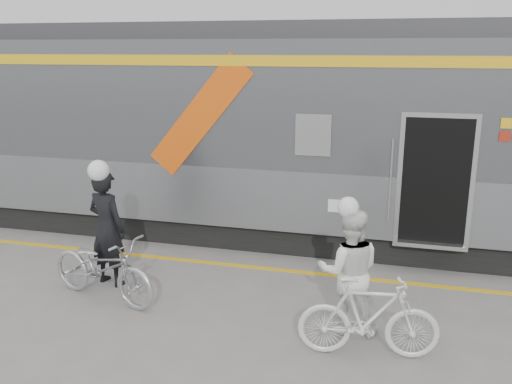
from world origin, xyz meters
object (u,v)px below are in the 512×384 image
(bicycle_left, at_px, (102,267))
(bicycle_right, at_px, (369,318))
(woman, at_px, (349,272))
(man, at_px, (107,228))

(bicycle_left, xyz_separation_m, bicycle_right, (3.91, -0.57, 0.00))
(bicycle_left, bearing_deg, bicycle_right, -82.82)
(woman, relative_size, bicycle_right, 0.99)
(bicycle_left, height_order, bicycle_right, bicycle_right)
(bicycle_left, distance_m, bicycle_right, 3.95)
(bicycle_left, bearing_deg, man, 35.39)
(bicycle_right, bearing_deg, bicycle_left, 73.68)
(woman, bearing_deg, bicycle_right, 110.52)
(bicycle_left, relative_size, bicycle_right, 1.14)
(man, height_order, bicycle_left, man)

